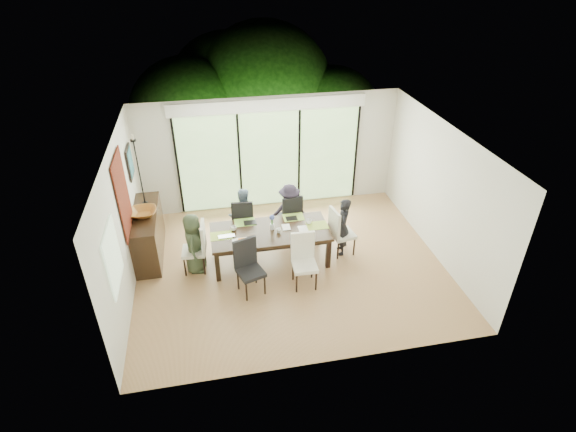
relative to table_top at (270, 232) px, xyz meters
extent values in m
cube|color=brown|center=(0.36, -0.22, -0.70)|extent=(6.00, 5.00, 0.01)
cube|color=white|center=(0.36, -0.22, 2.01)|extent=(6.00, 5.00, 0.01)
cube|color=beige|center=(0.36, 2.29, 0.66)|extent=(6.00, 0.02, 2.70)
cube|color=beige|center=(0.36, -2.73, 0.66)|extent=(6.00, 0.02, 2.70)
cube|color=silver|center=(-2.65, -0.22, 0.66)|extent=(0.02, 5.00, 2.70)
cube|color=silver|center=(3.37, -0.22, 0.66)|extent=(0.02, 5.00, 2.70)
cube|color=#598C3F|center=(0.36, 2.25, 0.51)|extent=(4.20, 0.02, 2.30)
cube|color=white|center=(0.36, 2.24, 1.81)|extent=(4.40, 0.06, 0.28)
cube|color=black|center=(-1.74, 2.24, 0.51)|extent=(0.05, 0.04, 2.30)
cube|color=black|center=(-0.34, 2.24, 0.51)|extent=(0.05, 0.04, 2.30)
cube|color=black|center=(1.06, 2.24, 0.51)|extent=(0.05, 0.04, 2.30)
cube|color=black|center=(2.46, 2.24, 0.51)|extent=(0.05, 0.04, 2.30)
cube|color=#8CAD7F|center=(-2.61, -1.42, 0.81)|extent=(0.02, 0.90, 1.00)
cube|color=brown|center=(0.36, 3.18, -0.74)|extent=(6.00, 1.80, 0.10)
cube|color=brown|center=(0.36, 3.98, -0.14)|extent=(6.00, 0.08, 0.06)
sphere|color=#14380F|center=(-1.44, 4.98, 0.75)|extent=(3.20, 3.20, 3.20)
sphere|color=#14380F|center=(0.76, 5.58, 1.11)|extent=(4.00, 4.00, 4.00)
sphere|color=#14380F|center=(2.56, 4.78, 0.57)|extent=(2.80, 2.80, 2.80)
sphere|color=#14380F|center=(-0.24, 6.28, 0.93)|extent=(3.60, 3.60, 3.60)
cube|color=black|center=(0.00, 0.00, 0.00)|extent=(2.31, 1.06, 0.06)
cube|color=black|center=(0.00, 0.00, -0.09)|extent=(2.12, 0.87, 0.10)
cube|color=black|center=(-1.08, -0.43, -0.36)|extent=(0.09, 0.09, 0.66)
cube|color=black|center=(1.08, -0.43, -0.36)|extent=(0.09, 0.09, 0.66)
cube|color=black|center=(-1.08, 0.43, -0.36)|extent=(0.09, 0.09, 0.66)
cube|color=black|center=(1.08, 0.43, -0.36)|extent=(0.09, 0.09, 0.66)
imported|color=#36432D|center=(-1.48, 0.00, -0.07)|extent=(0.47, 0.64, 1.24)
imported|color=black|center=(1.48, 0.00, -0.07)|extent=(0.47, 0.64, 1.24)
imported|color=slate|center=(-0.45, 0.83, -0.07)|extent=(0.62, 0.44, 1.24)
imported|color=#231D2B|center=(0.55, 0.83, -0.07)|extent=(0.62, 0.43, 1.24)
cube|color=#9AB641|center=(-0.95, 0.00, 0.03)|extent=(0.42, 0.31, 0.01)
cube|color=#8BA33A|center=(0.95, 0.00, 0.03)|extent=(0.42, 0.31, 0.01)
cube|color=#82C245|center=(-0.45, 0.40, 0.03)|extent=(0.42, 0.31, 0.01)
cube|color=#92BB43|center=(0.55, 0.40, 0.03)|extent=(0.42, 0.31, 0.01)
cube|color=white|center=(-0.55, -0.30, 0.03)|extent=(0.42, 0.31, 0.01)
cube|color=black|center=(-0.35, 0.35, 0.04)|extent=(0.25, 0.17, 0.01)
cube|color=black|center=(0.50, 0.35, 0.04)|extent=(0.23, 0.16, 0.01)
cube|color=white|center=(0.70, -0.05, 0.03)|extent=(0.29, 0.21, 0.00)
cube|color=white|center=(-0.55, -0.30, 0.05)|extent=(0.25, 0.25, 0.02)
cube|color=orange|center=(-0.55, -0.30, 0.06)|extent=(0.19, 0.19, 0.01)
cylinder|color=silver|center=(0.05, 0.05, 0.09)|extent=(0.08, 0.08, 0.12)
cylinder|color=#337226|center=(0.05, 0.05, 0.20)|extent=(0.04, 0.04, 0.15)
sphere|color=#4758B2|center=(0.05, 0.05, 0.30)|extent=(0.11, 0.11, 0.11)
imported|color=silver|center=(-0.85, -0.10, 0.04)|extent=(0.33, 0.22, 0.03)
imported|color=white|center=(-0.70, 0.15, 0.08)|extent=(0.17, 0.17, 0.09)
imported|color=white|center=(0.15, -0.10, 0.07)|extent=(0.14, 0.14, 0.09)
imported|color=white|center=(0.80, 0.10, 0.08)|extent=(0.16, 0.16, 0.09)
imported|color=white|center=(0.25, 0.05, 0.04)|extent=(0.16, 0.22, 0.02)
cube|color=black|center=(-2.40, 0.72, -0.20)|extent=(0.49, 1.74, 0.98)
imported|color=brown|center=(-2.40, 0.62, 0.35)|extent=(0.52, 0.52, 0.13)
cylinder|color=black|center=(-2.40, 1.07, 0.31)|extent=(0.11, 0.11, 0.04)
cylinder|color=black|center=(-2.40, 1.07, 1.00)|extent=(0.03, 0.03, 1.36)
cylinder|color=black|center=(-2.40, 1.07, 1.67)|extent=(0.11, 0.11, 0.03)
cylinder|color=silver|center=(-2.40, 1.07, 1.74)|extent=(0.04, 0.04, 0.11)
cube|color=maroon|center=(-2.61, 0.18, 1.01)|extent=(0.02, 1.00, 1.50)
cube|color=black|center=(-2.61, 1.48, 1.06)|extent=(0.03, 0.55, 0.65)
cube|color=#1B4B57|center=(-2.59, 1.48, 1.06)|extent=(0.01, 0.45, 0.55)
camera|label=1|loc=(-1.07, -7.25, 4.87)|focal=28.00mm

